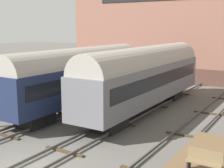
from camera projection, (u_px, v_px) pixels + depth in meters
The scene contains 4 objects.
train_car_navy at pixel (79, 75), 25.72m from camera, with size 2.93×15.78×5.17m.
train_car_grey at pixel (146, 75), 25.25m from camera, with size 3.07×17.25×5.30m.
bench at pixel (204, 161), 12.37m from camera, with size 1.40×0.40×0.91m.
warehouse_building at pixel (194, 6), 42.04m from camera, with size 30.81×12.35×19.34m.
Camera 1 is at (10.72, -9.48, 6.79)m, focal length 50.00 mm.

